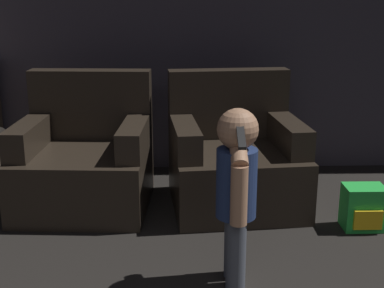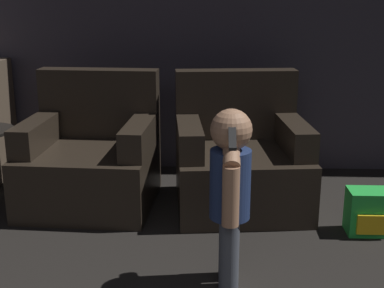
{
  "view_description": "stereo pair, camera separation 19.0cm",
  "coord_description": "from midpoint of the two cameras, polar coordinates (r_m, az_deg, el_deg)",
  "views": [
    {
      "loc": [
        -0.31,
        0.05,
        1.49
      ],
      "look_at": [
        -0.24,
        3.09,
        0.61
      ],
      "focal_mm": 50.0,
      "sensor_mm": 36.0,
      "label": 1
    },
    {
      "loc": [
        -0.12,
        0.05,
        1.49
      ],
      "look_at": [
        -0.24,
        3.09,
        0.61
      ],
      "focal_mm": 50.0,
      "sensor_mm": 36.0,
      "label": 2
    }
  ],
  "objects": [
    {
      "name": "wall_back",
      "position": [
        4.46,
        5.15,
        13.64
      ],
      "size": [
        8.4,
        0.05,
        2.6
      ],
      "color": "#3D3842",
      "rests_on": "ground_plane"
    },
    {
      "name": "armchair_left",
      "position": [
        3.88,
        -9.29,
        -1.66
      ],
      "size": [
        0.93,
        0.9,
        0.93
      ],
      "rotation": [
        0.0,
        0.0,
        -0.05
      ],
      "color": "black",
      "rests_on": "ground_plane"
    },
    {
      "name": "armchair_right",
      "position": [
        3.81,
        6.56,
        -1.86
      ],
      "size": [
        0.97,
        0.93,
        0.93
      ],
      "rotation": [
        0.0,
        0.0,
        0.1
      ],
      "color": "black",
      "rests_on": "ground_plane"
    },
    {
      "name": "person_toddler",
      "position": [
        2.69,
        6.12,
        -4.36
      ],
      "size": [
        0.21,
        0.36,
        0.94
      ],
      "rotation": [
        0.0,
        0.0,
        -1.58
      ],
      "color": "#474C56",
      "rests_on": "ground_plane"
    },
    {
      "name": "toy_backpack",
      "position": [
        3.6,
        19.7,
        -6.87
      ],
      "size": [
        0.26,
        0.21,
        0.28
      ],
      "color": "green",
      "rests_on": "ground_plane"
    }
  ]
}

